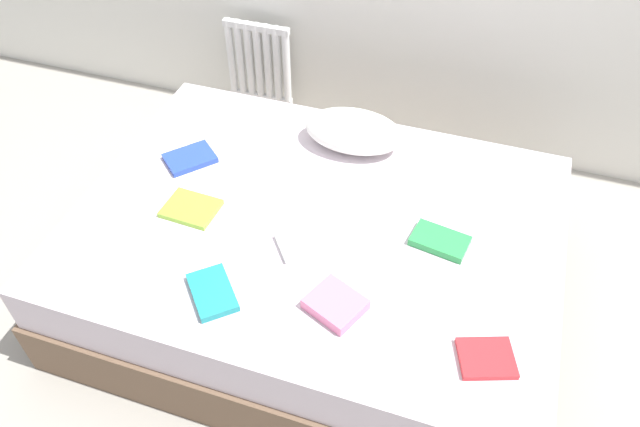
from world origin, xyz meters
The scene contains 11 objects.
ground_plane centered at (0.00, 0.00, 0.00)m, with size 8.00×8.00×0.00m, color #9E998E.
bed centered at (0.00, 0.00, 0.25)m, with size 2.00×1.50×0.50m.
radiator centered at (-0.76, 1.20, 0.39)m, with size 0.39×0.04×0.50m.
pillow centered at (0.01, 0.51, 0.58)m, with size 0.45×0.28×0.16m, color white.
textbook_white centered at (0.02, -0.14, 0.51)m, with size 0.24×0.15×0.02m, color white.
textbook_pink centered at (0.21, -0.40, 0.52)m, with size 0.19×0.16×0.05m, color pink.
textbook_green centered at (0.50, 0.02, 0.52)m, with size 0.22×0.13×0.03m, color green.
textbook_lime centered at (-0.51, -0.12, 0.51)m, with size 0.22×0.17×0.02m, color #8CC638.
textbook_blue centered at (-0.66, 0.17, 0.51)m, with size 0.21×0.16×0.03m, color #2847B7.
textbook_red centered at (0.75, -0.45, 0.51)m, with size 0.18×0.15×0.02m, color red.
textbook_teal centered at (-0.23, -0.49, 0.51)m, with size 0.22×0.14×0.03m, color teal.
Camera 1 is at (0.56, -1.64, 2.26)m, focal length 33.99 mm.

